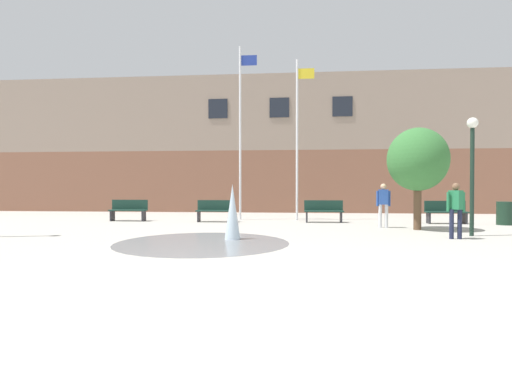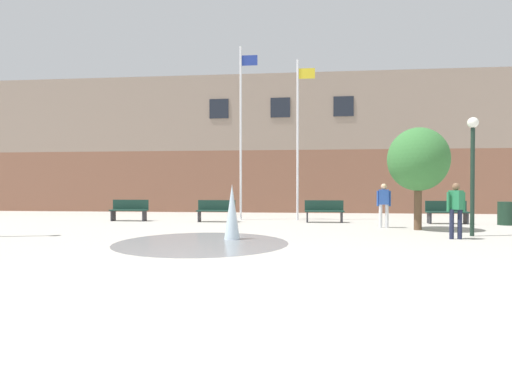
{
  "view_description": "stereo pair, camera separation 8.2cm",
  "coord_description": "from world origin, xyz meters",
  "px_view_note": "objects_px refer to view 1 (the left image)",
  "views": [
    {
      "loc": [
        0.74,
        -5.84,
        1.49
      ],
      "look_at": [
        -0.49,
        7.58,
        1.3
      ],
      "focal_mm": 28.0,
      "sensor_mm": 36.0,
      "label": 1
    },
    {
      "loc": [
        0.82,
        -5.84,
        1.49
      ],
      "look_at": [
        -0.49,
        7.58,
        1.3
      ],
      "focal_mm": 28.0,
      "sensor_mm": 36.0,
      "label": 2
    }
  ],
  "objects_px": {
    "park_bench_far_right": "(446,212)",
    "adult_near_bench": "(383,202)",
    "lamp_post_right_lane": "(472,158)",
    "park_bench_left_of_flagpoles": "(129,210)",
    "park_bench_near_trashcan": "(324,211)",
    "flagpole_right": "(298,135)",
    "trash_can": "(504,213)",
    "street_tree_near_building": "(418,160)",
    "teen_by_trashcan": "(456,206)",
    "flagpole_left": "(241,128)",
    "park_bench_under_left_flagpole": "(216,210)"
  },
  "relations": [
    {
      "from": "lamp_post_right_lane",
      "to": "street_tree_near_building",
      "type": "relative_size",
      "value": 1.02
    },
    {
      "from": "park_bench_under_left_flagpole",
      "to": "street_tree_near_building",
      "type": "height_order",
      "value": "street_tree_near_building"
    },
    {
      "from": "park_bench_far_right",
      "to": "teen_by_trashcan",
      "type": "height_order",
      "value": "teen_by_trashcan"
    },
    {
      "from": "park_bench_left_of_flagpoles",
      "to": "trash_can",
      "type": "relative_size",
      "value": 1.78
    },
    {
      "from": "park_bench_left_of_flagpoles",
      "to": "park_bench_near_trashcan",
      "type": "height_order",
      "value": "same"
    },
    {
      "from": "teen_by_trashcan",
      "to": "trash_can",
      "type": "height_order",
      "value": "teen_by_trashcan"
    },
    {
      "from": "park_bench_under_left_flagpole",
      "to": "street_tree_near_building",
      "type": "distance_m",
      "value": 8.1
    },
    {
      "from": "trash_can",
      "to": "park_bench_near_trashcan",
      "type": "bearing_deg",
      "value": 175.94
    },
    {
      "from": "park_bench_near_trashcan",
      "to": "flagpole_right",
      "type": "bearing_deg",
      "value": 137.1
    },
    {
      "from": "park_bench_left_of_flagpoles",
      "to": "flagpole_right",
      "type": "height_order",
      "value": "flagpole_right"
    },
    {
      "from": "park_bench_under_left_flagpole",
      "to": "flagpole_left",
      "type": "xyz_separation_m",
      "value": [
        0.92,
        1.17,
        3.62
      ]
    },
    {
      "from": "adult_near_bench",
      "to": "flagpole_right",
      "type": "distance_m",
      "value": 5.12
    },
    {
      "from": "teen_by_trashcan",
      "to": "adult_near_bench",
      "type": "bearing_deg",
      "value": -7.52
    },
    {
      "from": "park_bench_near_trashcan",
      "to": "adult_near_bench",
      "type": "xyz_separation_m",
      "value": [
        1.97,
        -2.0,
        0.45
      ]
    },
    {
      "from": "teen_by_trashcan",
      "to": "trash_can",
      "type": "xyz_separation_m",
      "value": [
        3.56,
        4.47,
        -0.48
      ]
    },
    {
      "from": "adult_near_bench",
      "to": "flagpole_right",
      "type": "relative_size",
      "value": 0.22
    },
    {
      "from": "teen_by_trashcan",
      "to": "flagpole_right",
      "type": "relative_size",
      "value": 0.22
    },
    {
      "from": "park_bench_under_left_flagpole",
      "to": "lamp_post_right_lane",
      "type": "distance_m",
      "value": 9.66
    },
    {
      "from": "park_bench_far_right",
      "to": "lamp_post_right_lane",
      "type": "height_order",
      "value": "lamp_post_right_lane"
    },
    {
      "from": "park_bench_near_trashcan",
      "to": "park_bench_far_right",
      "type": "bearing_deg",
      "value": -1.47
    },
    {
      "from": "flagpole_right",
      "to": "street_tree_near_building",
      "type": "distance_m",
      "value": 5.57
    },
    {
      "from": "park_bench_left_of_flagpoles",
      "to": "adult_near_bench",
      "type": "height_order",
      "value": "adult_near_bench"
    },
    {
      "from": "teen_by_trashcan",
      "to": "flagpole_right",
      "type": "xyz_separation_m",
      "value": [
        -4.37,
        5.94,
        2.84
      ]
    },
    {
      "from": "park_bench_far_right",
      "to": "flagpole_left",
      "type": "xyz_separation_m",
      "value": [
        -8.43,
        1.11,
        3.62
      ]
    },
    {
      "from": "teen_by_trashcan",
      "to": "flagpole_right",
      "type": "distance_m",
      "value": 7.91
    },
    {
      "from": "flagpole_left",
      "to": "street_tree_near_building",
      "type": "height_order",
      "value": "flagpole_left"
    },
    {
      "from": "park_bench_under_left_flagpole",
      "to": "flagpole_right",
      "type": "height_order",
      "value": "flagpole_right"
    },
    {
      "from": "lamp_post_right_lane",
      "to": "street_tree_near_building",
      "type": "bearing_deg",
      "value": 124.49
    },
    {
      "from": "adult_near_bench",
      "to": "trash_can",
      "type": "distance_m",
      "value": 5.16
    },
    {
      "from": "park_bench_left_of_flagpoles",
      "to": "park_bench_far_right",
      "type": "bearing_deg",
      "value": -0.2
    },
    {
      "from": "park_bench_left_of_flagpoles",
      "to": "lamp_post_right_lane",
      "type": "distance_m",
      "value": 13.21
    },
    {
      "from": "adult_near_bench",
      "to": "street_tree_near_building",
      "type": "relative_size",
      "value": 0.45
    },
    {
      "from": "park_bench_far_right",
      "to": "teen_by_trashcan",
      "type": "relative_size",
      "value": 1.01
    },
    {
      "from": "park_bench_far_right",
      "to": "adult_near_bench",
      "type": "bearing_deg",
      "value": -146.77
    },
    {
      "from": "park_bench_left_of_flagpoles",
      "to": "adult_near_bench",
      "type": "distance_m",
      "value": 10.5
    },
    {
      "from": "flagpole_right",
      "to": "trash_can",
      "type": "relative_size",
      "value": 7.85
    },
    {
      "from": "park_bench_under_left_flagpole",
      "to": "teen_by_trashcan",
      "type": "bearing_deg",
      "value": -31.38
    },
    {
      "from": "adult_near_bench",
      "to": "street_tree_near_building",
      "type": "xyz_separation_m",
      "value": [
        1.01,
        -0.59,
        1.47
      ]
    },
    {
      "from": "park_bench_left_of_flagpoles",
      "to": "park_bench_far_right",
      "type": "distance_m",
      "value": 13.17
    },
    {
      "from": "park_bench_under_left_flagpole",
      "to": "flagpole_right",
      "type": "relative_size",
      "value": 0.23
    },
    {
      "from": "flagpole_left",
      "to": "flagpole_right",
      "type": "distance_m",
      "value": 2.55
    },
    {
      "from": "flagpole_left",
      "to": "flagpole_right",
      "type": "bearing_deg",
      "value": -0.0
    },
    {
      "from": "park_bench_under_left_flagpole",
      "to": "lamp_post_right_lane",
      "type": "height_order",
      "value": "lamp_post_right_lane"
    },
    {
      "from": "lamp_post_right_lane",
      "to": "park_bench_far_right",
      "type": "bearing_deg",
      "value": 79.45
    },
    {
      "from": "park_bench_under_left_flagpole",
      "to": "adult_near_bench",
      "type": "xyz_separation_m",
      "value": [
        6.48,
        -1.82,
        0.45
      ]
    },
    {
      "from": "park_bench_far_right",
      "to": "trash_can",
      "type": "height_order",
      "value": "park_bench_far_right"
    },
    {
      "from": "adult_near_bench",
      "to": "lamp_post_right_lane",
      "type": "distance_m",
      "value": 3.35
    },
    {
      "from": "flagpole_left",
      "to": "lamp_post_right_lane",
      "type": "xyz_separation_m",
      "value": [
        7.67,
        -5.18,
        -1.75
      ]
    },
    {
      "from": "park_bench_near_trashcan",
      "to": "flagpole_right",
      "type": "xyz_separation_m",
      "value": [
        -1.06,
        0.99,
        3.29
      ]
    },
    {
      "from": "park_bench_far_right",
      "to": "teen_by_trashcan",
      "type": "bearing_deg",
      "value": -107.49
    }
  ]
}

